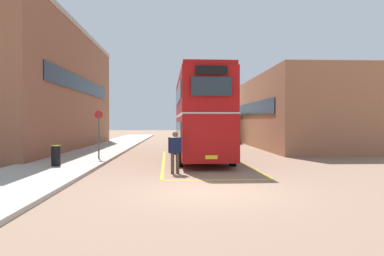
% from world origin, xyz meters
% --- Properties ---
extents(ground_plane, '(135.60, 135.60, 0.00)m').
position_xyz_m(ground_plane, '(0.00, 14.40, 0.00)').
color(ground_plane, '#846651').
extents(sidewalk_left, '(4.00, 57.60, 0.14)m').
position_xyz_m(sidewalk_left, '(-6.50, 16.80, 0.07)').
color(sidewalk_left, '#A39E93').
rests_on(sidewalk_left, ground).
extents(brick_building_left, '(5.35, 21.71, 9.27)m').
position_xyz_m(brick_building_left, '(-10.71, 16.90, 4.64)').
color(brick_building_left, brown).
rests_on(brick_building_left, ground).
extents(depot_building_right, '(6.58, 17.85, 5.82)m').
position_xyz_m(depot_building_right, '(8.76, 19.18, 2.91)').
color(depot_building_right, '#9E6647').
rests_on(depot_building_right, ground).
extents(double_decker_bus, '(2.99, 10.75, 4.75)m').
position_xyz_m(double_decker_bus, '(0.37, 9.41, 2.51)').
color(double_decker_bus, black).
rests_on(double_decker_bus, ground).
extents(single_deck_bus, '(3.52, 9.39, 3.02)m').
position_xyz_m(single_deck_bus, '(3.99, 28.36, 1.64)').
color(single_deck_bus, black).
rests_on(single_deck_bus, ground).
extents(pedestrian_boarding, '(0.55, 0.38, 1.73)m').
position_xyz_m(pedestrian_boarding, '(-1.03, 3.66, 1.01)').
color(pedestrian_boarding, '#473828').
rests_on(pedestrian_boarding, ground).
extents(litter_bin, '(0.43, 0.43, 0.93)m').
position_xyz_m(litter_bin, '(-6.36, 5.38, 0.61)').
color(litter_bin, black).
rests_on(litter_bin, sidewalk_left).
extents(bus_stop_sign, '(0.44, 0.08, 2.58)m').
position_xyz_m(bus_stop_sign, '(-5.14, 8.56, 1.70)').
color(bus_stop_sign, '#4C4C51').
rests_on(bus_stop_sign, sidewalk_left).
extents(bay_marking_yellow, '(4.47, 12.78, 0.01)m').
position_xyz_m(bay_marking_yellow, '(0.39, 7.45, 0.00)').
color(bay_marking_yellow, gold).
rests_on(bay_marking_yellow, ground).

